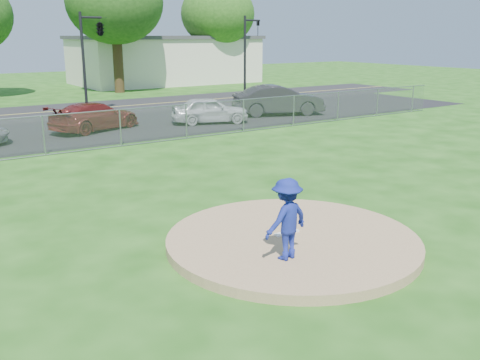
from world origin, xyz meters
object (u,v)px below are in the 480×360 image
at_px(commercial_building, 165,59).
at_px(parked_car_charcoal, 279,100).
at_px(parked_car_pearl, 210,110).
at_px(traffic_signal_right, 248,50).
at_px(parked_car_darkred, 95,116).
at_px(tree_far_right, 218,4).
at_px(pitcher, 287,219).
at_px(traffic_signal_center, 98,30).

distance_m(commercial_building, parked_car_charcoal, 23.04).
distance_m(commercial_building, parked_car_pearl, 24.66).
relative_size(traffic_signal_right, parked_car_darkred, 1.24).
relative_size(commercial_building, tree_far_right, 1.53).
distance_m(parked_car_pearl, parked_car_charcoal, 4.70).
bearing_deg(tree_far_right, commercial_building, 143.13).
height_order(commercial_building, parked_car_darkred, commercial_building).
height_order(traffic_signal_right, pitcher, traffic_signal_right).
bearing_deg(commercial_building, tree_far_right, -36.87).
height_order(parked_car_darkred, parked_car_pearl, parked_car_pearl).
distance_m(commercial_building, pitcher, 42.32).
height_order(tree_far_right, pitcher, tree_far_right).
relative_size(commercial_building, traffic_signal_center, 2.93).
xyz_separation_m(traffic_signal_center, pitcher, (-4.81, -22.81, -3.62)).
relative_size(traffic_signal_right, parked_car_pearl, 1.44).
height_order(commercial_building, parked_car_charcoal, commercial_building).
xyz_separation_m(traffic_signal_right, pitcher, (-15.08, -22.81, -2.37)).
height_order(commercial_building, traffic_signal_right, traffic_signal_right).
height_order(tree_far_right, parked_car_darkred, tree_far_right).
height_order(traffic_signal_center, parked_car_charcoal, traffic_signal_center).
relative_size(pitcher, parked_car_charcoal, 0.32).
height_order(commercial_building, parked_car_pearl, commercial_building).
xyz_separation_m(tree_far_right, traffic_signal_center, (-16.03, -13.00, -2.45)).
relative_size(traffic_signal_right, parked_car_charcoal, 1.12).
distance_m(parked_car_darkred, parked_car_charcoal, 10.30).
height_order(traffic_signal_right, parked_car_darkred, traffic_signal_right).
bearing_deg(traffic_signal_center, parked_car_darkred, -113.62).
relative_size(tree_far_right, traffic_signal_center, 1.92).
height_order(commercial_building, pitcher, commercial_building).
bearing_deg(traffic_signal_right, tree_far_right, 66.09).
relative_size(tree_far_right, parked_car_charcoal, 2.14).
relative_size(traffic_signal_center, pitcher, 3.53).
bearing_deg(parked_car_darkred, parked_car_charcoal, -116.13).
relative_size(traffic_signal_center, parked_car_charcoal, 1.12).
xyz_separation_m(commercial_building, parked_car_darkred, (-14.53, -21.72, -1.49)).
bearing_deg(parked_car_pearl, parked_car_charcoal, -66.45).
xyz_separation_m(traffic_signal_right, parked_car_pearl, (-7.19, -6.92, -2.69)).
height_order(tree_far_right, traffic_signal_right, tree_far_right).
bearing_deg(traffic_signal_center, traffic_signal_right, 0.00).
xyz_separation_m(commercial_building, tree_far_right, (4.00, -3.00, 4.90)).
xyz_separation_m(tree_far_right, traffic_signal_right, (-5.76, -13.00, -3.70)).
bearing_deg(traffic_signal_center, pitcher, -101.92).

